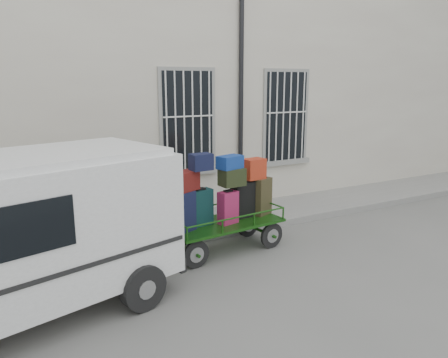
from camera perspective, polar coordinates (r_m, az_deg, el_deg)
ground at (r=8.08m, az=6.91°, el=-10.19°), size 80.00×80.00×0.00m
building at (r=12.34m, az=-7.92°, el=11.95°), size 24.00×5.15×6.00m
sidewalk at (r=9.81m, az=-0.54°, el=-5.46°), size 24.00×1.70×0.15m
luggage_cart at (r=8.05m, az=-0.09°, el=-3.17°), size 2.59×1.19×1.90m
van at (r=6.21m, az=-26.68°, el=-6.16°), size 4.70×2.93×2.21m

